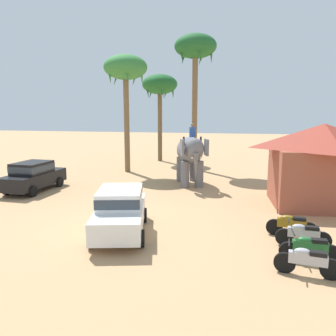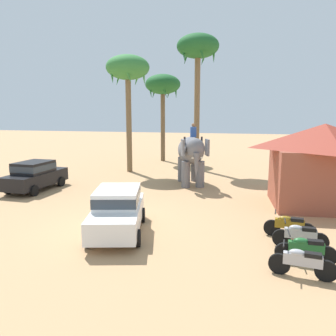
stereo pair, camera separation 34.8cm
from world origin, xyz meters
name	(u,v)px [view 1 (the left image)]	position (x,y,z in m)	size (l,w,h in m)	color
ground_plane	(122,228)	(0.00, 0.00, 0.00)	(120.00, 120.00, 0.00)	tan
car_sedan_foreground	(120,209)	(0.16, -0.55, 0.93)	(2.64, 4.39, 1.70)	white
car_parked_far_side	(33,175)	(-7.15, 4.82, 0.93)	(2.02, 4.17, 1.70)	black
elephant_with_mahout	(190,153)	(1.50, 8.34, 1.99)	(2.59, 4.02, 3.88)	slate
motorcycle_nearest_camera	(308,260)	(6.39, -2.60, 0.46)	(1.80, 0.55, 0.94)	black
motorcycle_second_in_row	(310,248)	(6.63, -1.67, 0.46)	(1.80, 0.55, 0.94)	black
motorcycle_mid_row	(303,234)	(6.65, -0.52, 0.46)	(1.80, 0.55, 0.94)	black
motorcycle_fourth_in_row	(291,224)	(6.41, 0.43, 0.46)	(1.80, 0.55, 0.94)	black
palm_tree_behind_elephant	(195,52)	(0.98, 14.03, 9.03)	(3.20, 3.20, 10.35)	brown
palm_tree_near_hut	(126,71)	(-3.87, 11.91, 7.50)	(3.20, 3.20, 8.67)	brown
palm_tree_left_of_road	(160,87)	(-2.75, 17.96, 6.80)	(3.20, 3.20, 7.93)	brown
roadside_hut	(322,163)	(8.36, 5.02, 2.12)	(5.28, 4.54, 4.00)	#994C38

